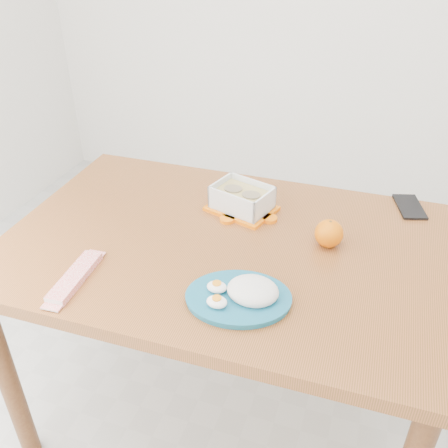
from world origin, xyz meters
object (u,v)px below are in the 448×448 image
(food_container, at_px, (242,199))
(smartphone, at_px, (410,207))
(rice_plate, at_px, (243,294))
(orange_fruit, at_px, (329,233))
(dining_table, at_px, (224,267))

(food_container, xyz_separation_m, smartphone, (0.50, 0.19, -0.04))
(rice_plate, bearing_deg, food_container, 93.17)
(food_container, xyz_separation_m, rice_plate, (0.13, -0.41, -0.02))
(orange_fruit, distance_m, rice_plate, 0.34)
(orange_fruit, bearing_deg, rice_plate, -117.23)
(dining_table, xyz_separation_m, orange_fruit, (0.28, 0.08, 0.13))
(dining_table, distance_m, orange_fruit, 0.32)
(dining_table, distance_m, rice_plate, 0.28)
(smartphone, bearing_deg, orange_fruit, -143.43)
(rice_plate, relative_size, smartphone, 2.10)
(food_container, bearing_deg, dining_table, -71.95)
(orange_fruit, height_order, smartphone, orange_fruit)
(food_container, height_order, rice_plate, food_container)
(food_container, bearing_deg, smartphone, 37.41)
(dining_table, distance_m, smartphone, 0.63)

